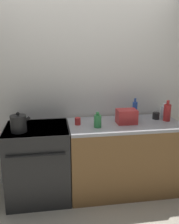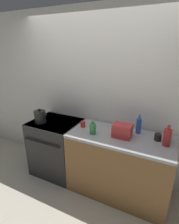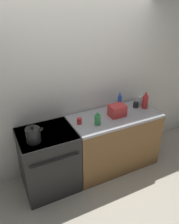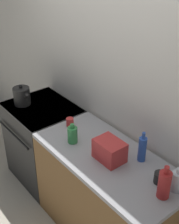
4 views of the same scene
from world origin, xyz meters
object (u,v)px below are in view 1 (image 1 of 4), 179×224
(toaster, at_px, (127,116))
(cup_red, at_px, (78,121))
(bottle_red, at_px, (167,112))
(bottle_clear, at_px, (164,112))
(bottle_green, at_px, (98,121))
(cup_black, at_px, (156,116))
(stove, at_px, (38,162))
(bottle_blue, at_px, (135,110))
(kettle, at_px, (19,123))

(toaster, relative_size, cup_red, 2.75)
(bottle_red, relative_size, bottle_clear, 1.36)
(bottle_green, height_order, cup_black, bottle_green)
(stove, bearing_deg, bottle_red, 0.39)
(bottle_blue, relative_size, bottle_red, 1.01)
(bottle_blue, xyz_separation_m, bottle_green, (-0.55, -0.29, -0.03))
(toaster, xyz_separation_m, bottle_blue, (0.17, 0.20, 0.02))
(kettle, bearing_deg, bottle_green, 0.97)
(stove, height_order, cup_red, cup_red)
(bottle_red, distance_m, bottle_clear, 0.13)
(kettle, bearing_deg, bottle_blue, 11.88)
(kettle, height_order, cup_black, kettle)
(stove, distance_m, kettle, 0.59)
(toaster, distance_m, bottle_red, 0.54)
(stove, distance_m, bottle_blue, 1.40)
(bottle_green, distance_m, cup_red, 0.26)
(bottle_red, distance_m, cup_red, 1.14)
(bottle_green, xyz_separation_m, cup_red, (-0.22, 0.13, -0.03))
(toaster, bearing_deg, stove, 179.43)
(bottle_red, height_order, bottle_clear, bottle_red)
(toaster, distance_m, cup_red, 0.61)
(bottle_blue, distance_m, bottle_red, 0.41)
(stove, height_order, bottle_blue, bottle_blue)
(kettle, bearing_deg, stove, 33.13)
(cup_black, bearing_deg, bottle_blue, 162.04)
(bottle_red, bearing_deg, bottle_blue, 154.71)
(bottle_red, bearing_deg, bottle_clear, 82.71)
(bottle_blue, bearing_deg, bottle_clear, -7.54)
(cup_red, bearing_deg, cup_black, 4.16)
(bottle_blue, xyz_separation_m, cup_red, (-0.77, -0.16, -0.07))
(kettle, distance_m, bottle_blue, 1.48)
(stove, xyz_separation_m, bottle_red, (1.64, 0.01, 0.56))
(bottle_clear, bearing_deg, bottle_green, -165.69)
(toaster, distance_m, bottle_blue, 0.26)
(cup_red, bearing_deg, bottle_green, -30.18)
(bottle_blue, bearing_deg, stove, -171.65)
(toaster, bearing_deg, cup_red, 176.58)
(bottle_clear, bearing_deg, cup_red, -174.58)
(stove, height_order, bottle_green, bottle_green)
(cup_black, bearing_deg, bottle_red, -40.05)
(stove, distance_m, cup_black, 1.61)
(bottle_red, bearing_deg, cup_black, 139.95)
(bottle_clear, bearing_deg, stove, -175.33)
(bottle_green, relative_size, cup_black, 2.07)
(bottle_blue, xyz_separation_m, bottle_clear, (0.39, -0.05, -0.03))
(stove, relative_size, bottle_green, 5.02)
(bottle_blue, distance_m, cup_red, 0.79)
(toaster, bearing_deg, kettle, -175.17)
(stove, distance_m, cup_red, 0.70)
(bottle_red, xyz_separation_m, bottle_clear, (0.02, 0.12, -0.03))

